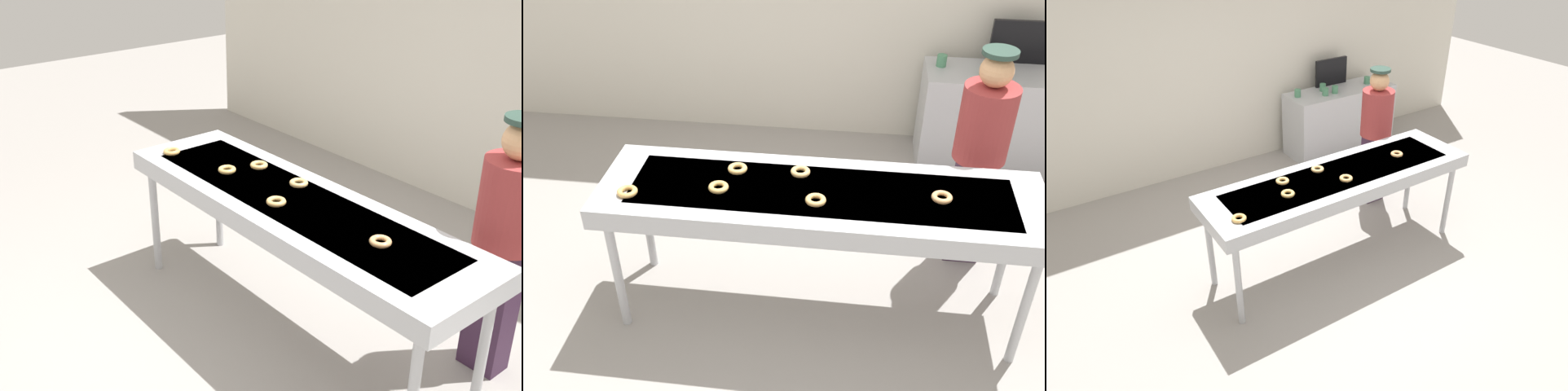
# 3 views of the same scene
# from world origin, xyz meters

# --- Properties ---
(ground_plane) EXTENTS (16.00, 16.00, 0.00)m
(ground_plane) POSITION_xyz_m (0.00, 0.00, 0.00)
(ground_plane) COLOR #9E9993
(fryer_conveyor) EXTENTS (2.57, 0.73, 0.93)m
(fryer_conveyor) POSITION_xyz_m (0.00, 0.00, 0.86)
(fryer_conveyor) COLOR #B7BABF
(fryer_conveyor) RESTS_ON ground
(glazed_donut_0) EXTENTS (0.13, 0.13, 0.03)m
(glazed_donut_0) POSITION_xyz_m (0.68, 0.00, 0.95)
(glazed_donut_0) COLOR #E9A96A
(glazed_donut_0) RESTS_ON fryer_conveyor
(glazed_donut_1) EXTENTS (0.16, 0.16, 0.03)m
(glazed_donut_1) POSITION_xyz_m (-0.02, -0.12, 0.95)
(glazed_donut_1) COLOR #E2AD64
(glazed_donut_1) RESTS_ON fryer_conveyor
(glazed_donut_2) EXTENTS (0.16, 0.16, 0.03)m
(glazed_donut_2) POSITION_xyz_m (-1.08, -0.17, 0.95)
(glazed_donut_2) COLOR #E9B15F
(glazed_donut_2) RESTS_ON fryer_conveyor
(glazed_donut_3) EXTENTS (0.16, 0.16, 0.03)m
(glazed_donut_3) POSITION_xyz_m (-0.51, 0.15, 0.95)
(glazed_donut_3) COLOR #EDB967
(glazed_donut_3) RESTS_ON fryer_conveyor
(glazed_donut_4) EXTENTS (0.14, 0.14, 0.03)m
(glazed_donut_4) POSITION_xyz_m (-0.58, -0.06, 0.95)
(glazed_donut_4) COLOR #E0B363
(glazed_donut_4) RESTS_ON fryer_conveyor
(glazed_donut_5) EXTENTS (0.15, 0.15, 0.03)m
(glazed_donut_5) POSITION_xyz_m (-0.13, 0.16, 0.95)
(glazed_donut_5) COLOR #E2B36C
(glazed_donut_5) RESTS_ON fryer_conveyor
(worker_baker) EXTENTS (0.34, 0.34, 1.56)m
(worker_baker) POSITION_xyz_m (0.99, 0.67, 0.89)
(worker_baker) COLOR #39213A
(worker_baker) RESTS_ON ground
(prep_counter) EXTENTS (1.53, 0.55, 0.86)m
(prep_counter) POSITION_xyz_m (1.50, 2.02, 0.43)
(prep_counter) COLOR #B7BABF
(prep_counter) RESTS_ON ground
(paper_cup_0) EXTENTS (0.08, 0.08, 0.10)m
(paper_cup_0) POSITION_xyz_m (0.85, 2.08, 0.91)
(paper_cup_0) COLOR #4C8C66
(paper_cup_0) RESTS_ON prep_counter
(paper_cup_2) EXTENTS (0.08, 0.08, 0.10)m
(paper_cup_2) POSITION_xyz_m (1.19, 1.93, 0.91)
(paper_cup_2) COLOR #4C8C66
(paper_cup_2) RESTS_ON prep_counter
(paper_cup_3) EXTENTS (0.08, 0.08, 0.10)m
(paper_cup_3) POSITION_xyz_m (1.25, 2.09, 0.91)
(paper_cup_3) COLOR #4C8C66
(paper_cup_3) RESTS_ON prep_counter
(paper_cup_4) EXTENTS (0.08, 0.08, 0.10)m
(paper_cup_4) POSITION_xyz_m (1.34, 1.93, 0.91)
(paper_cup_4) COLOR #4C8C66
(paper_cup_4) RESTS_ON prep_counter
(menu_display) EXTENTS (0.49, 0.04, 0.36)m
(menu_display) POSITION_xyz_m (1.50, 2.24, 1.04)
(menu_display) COLOR black
(menu_display) RESTS_ON prep_counter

